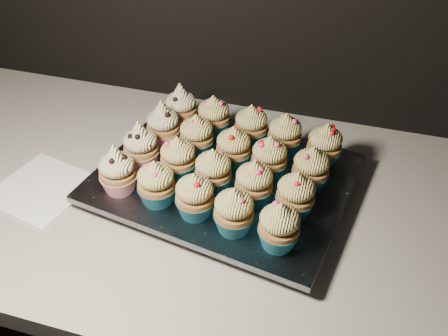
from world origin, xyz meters
name	(u,v)px	position (x,y,z in m)	size (l,w,h in m)	color
cabinet	(145,321)	(0.00, 1.70, 0.43)	(2.40, 0.60, 0.86)	black
worktop	(121,184)	(0.00, 1.70, 0.88)	(2.44, 0.64, 0.04)	beige
napkin	(42,189)	(-0.12, 1.62, 0.90)	(0.15, 0.15, 0.00)	white
baking_tray	(224,185)	(0.20, 1.72, 0.91)	(0.40, 0.30, 0.02)	black
foil_lining	(224,178)	(0.20, 1.72, 0.93)	(0.43, 0.34, 0.01)	silver
cupcake_0	(117,171)	(0.04, 1.63, 0.97)	(0.06, 0.06, 0.10)	red
cupcake_1	(156,183)	(0.11, 1.62, 0.97)	(0.06, 0.06, 0.08)	#196478
cupcake_2	(195,196)	(0.18, 1.61, 0.97)	(0.06, 0.06, 0.08)	#196478
cupcake_3	(234,211)	(0.25, 1.60, 0.97)	(0.06, 0.06, 0.08)	#196478
cupcake_4	(279,226)	(0.32, 1.59, 0.97)	(0.06, 0.06, 0.08)	#196478
cupcake_5	(141,146)	(0.05, 1.71, 0.97)	(0.06, 0.06, 0.10)	red
cupcake_6	(178,158)	(0.12, 1.70, 0.97)	(0.06, 0.06, 0.08)	#196478
cupcake_7	(213,171)	(0.19, 1.68, 0.97)	(0.06, 0.06, 0.08)	#196478
cupcake_8	(254,183)	(0.26, 1.67, 0.97)	(0.06, 0.06, 0.08)	#196478
cupcake_9	(296,195)	(0.33, 1.66, 0.97)	(0.06, 0.06, 0.08)	#196478
cupcake_10	(163,125)	(0.06, 1.78, 0.97)	(0.06, 0.06, 0.10)	red
cupcake_11	(197,136)	(0.13, 1.77, 0.97)	(0.06, 0.06, 0.08)	#196478
cupcake_12	(234,148)	(0.21, 1.75, 0.97)	(0.06, 0.06, 0.08)	#196478
cupcake_13	(269,158)	(0.27, 1.74, 0.97)	(0.06, 0.06, 0.08)	#196478
cupcake_14	(311,169)	(0.35, 1.73, 0.97)	(0.06, 0.06, 0.08)	#196478
cupcake_15	(181,107)	(0.07, 1.85, 0.97)	(0.06, 0.06, 0.10)	red
cupcake_16	(214,116)	(0.14, 1.84, 0.97)	(0.06, 0.06, 0.08)	#196478
cupcake_17	(251,126)	(0.22, 1.83, 0.97)	(0.06, 0.06, 0.08)	#196478
cupcake_18	(285,135)	(0.29, 1.82, 0.97)	(0.06, 0.06, 0.08)	#196478
cupcake_19	(325,145)	(0.36, 1.81, 0.97)	(0.06, 0.06, 0.08)	#196478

